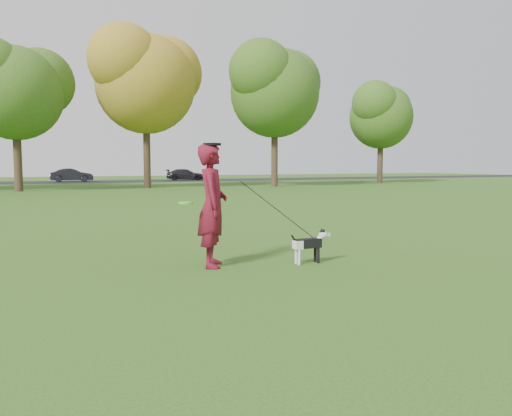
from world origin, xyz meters
name	(u,v)px	position (x,y,z in m)	size (l,w,h in m)	color
ground	(224,262)	(0.00, 0.00, 0.00)	(120.00, 120.00, 0.00)	#285116
road	(73,182)	(0.00, 40.00, 0.01)	(120.00, 7.00, 0.02)	black
man	(212,206)	(-0.29, -0.24, 1.02)	(0.74, 0.49, 2.04)	#5D0D22
dog	(310,242)	(1.33, -0.65, 0.36)	(0.78, 0.16, 0.59)	black
car_mid	(72,175)	(-0.12, 40.00, 0.62)	(1.28, 3.67, 1.21)	black
car_right	(186,175)	(10.49, 40.00, 0.57)	(1.55, 3.82, 1.11)	black
man_held_items	(278,211)	(0.80, -0.48, 0.91)	(2.33, 0.56, 1.65)	#49FF20
tree_row	(60,72)	(-1.43, 26.07, 7.41)	(51.74, 8.86, 12.01)	#38281C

